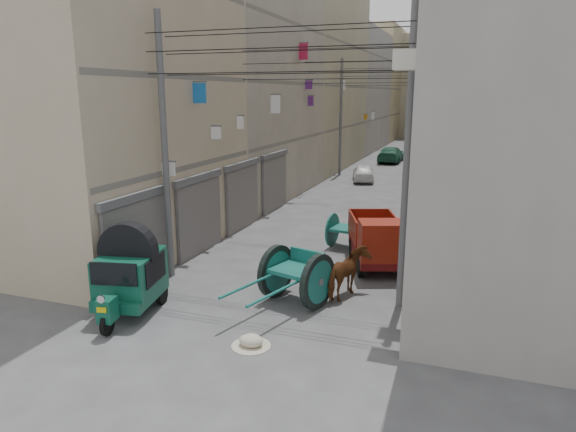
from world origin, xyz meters
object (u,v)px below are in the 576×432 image
at_px(auto_rickshaw, 130,273).
at_px(second_cart, 349,231).
at_px(tonga_cart, 296,275).
at_px(feed_sack, 251,340).
at_px(distant_car_green, 391,154).
at_px(distant_car_grey, 431,162).
at_px(mini_truck, 377,244).
at_px(horse, 348,274).
at_px(distant_car_white, 363,173).

height_order(auto_rickshaw, second_cart, auto_rickshaw).
xyz_separation_m(tonga_cart, feed_sack, (-0.15, -2.79, -0.65)).
xyz_separation_m(auto_rickshaw, distant_car_green, (1.79, 33.28, -0.45)).
height_order(distant_car_grey, distant_car_green, distant_car_green).
bearing_deg(tonga_cart, second_cart, 104.47).
bearing_deg(mini_truck, second_cart, 104.69).
bearing_deg(auto_rickshaw, second_cart, 50.04).
relative_size(horse, distant_car_white, 0.50).
height_order(distant_car_white, distant_car_grey, distant_car_grey).
height_order(tonga_cart, second_cart, tonga_cart).
relative_size(tonga_cart, feed_sack, 6.29).
distance_m(tonga_cart, distant_car_green, 31.26).
bearing_deg(mini_truck, feed_sack, -125.64).
height_order(tonga_cart, distant_car_green, tonga_cart).
bearing_deg(distant_car_green, tonga_cart, 94.19).
xyz_separation_m(mini_truck, second_cart, (-1.40, 2.04, -0.19)).
distance_m(auto_rickshaw, distant_car_green, 33.33).
height_order(second_cart, distant_car_green, distant_car_green).
distance_m(auto_rickshaw, feed_sack, 3.92).
relative_size(mini_truck, distant_car_grey, 0.91).
relative_size(auto_rickshaw, distant_car_green, 0.61).
xyz_separation_m(second_cart, horse, (1.05, -4.68, 0.03)).
distance_m(horse, distant_car_grey, 26.56).
relative_size(tonga_cart, distant_car_grey, 0.93).
bearing_deg(distant_car_green, distant_car_grey, 133.77).
distance_m(distant_car_white, distant_car_grey, 7.71).
distance_m(auto_rickshaw, tonga_cart, 4.43).
bearing_deg(mini_truck, auto_rickshaw, -154.57).
distance_m(auto_rickshaw, second_cart, 8.66).
relative_size(tonga_cart, distant_car_white, 1.08).
distance_m(mini_truck, distant_car_grey, 23.93).
bearing_deg(distant_car_white, distant_car_grey, -133.60).
bearing_deg(feed_sack, distant_car_grey, 86.90).
relative_size(auto_rickshaw, horse, 1.65).
distance_m(tonga_cart, distant_car_white, 20.84).
bearing_deg(mini_truck, distant_car_green, 77.83).
distance_m(second_cart, horse, 4.79).
bearing_deg(distant_car_green, mini_truck, 98.00).
bearing_deg(distant_car_white, distant_car_green, -105.14).
xyz_separation_m(auto_rickshaw, horse, (5.16, 2.93, -0.40)).
relative_size(second_cart, feed_sack, 2.81).
bearing_deg(tonga_cart, auto_rickshaw, -134.90).
xyz_separation_m(auto_rickshaw, distant_car_grey, (5.38, 29.49, -0.46)).
xyz_separation_m(horse, distant_car_grey, (0.22, 26.56, -0.06)).
height_order(horse, distant_car_grey, horse).
bearing_deg(mini_truck, tonga_cart, -134.96).
distance_m(feed_sack, distant_car_white, 23.60).
bearing_deg(second_cart, distant_car_white, 107.85).
relative_size(mini_truck, horse, 2.12).
xyz_separation_m(tonga_cart, distant_car_green, (-2.10, 31.19, -0.14)).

